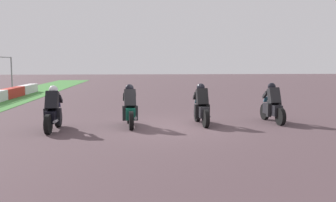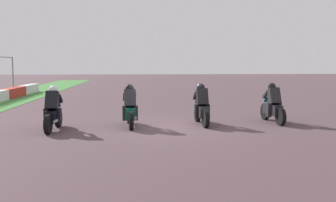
# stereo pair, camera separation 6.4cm
# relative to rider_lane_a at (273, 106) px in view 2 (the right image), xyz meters

# --- Properties ---
(ground_plane) EXTENTS (120.00, 120.00, 0.00)m
(ground_plane) POSITION_rel_rider_lane_a_xyz_m (-0.62, 4.00, -0.62)
(ground_plane) COLOR #4C393E
(rider_lane_a) EXTENTS (2.04, 0.55, 1.51)m
(rider_lane_a) POSITION_rel_rider_lane_a_xyz_m (0.00, 0.00, 0.00)
(rider_lane_a) COLOR black
(rider_lane_a) RESTS_ON ground_plane
(rider_lane_b) EXTENTS (2.04, 0.55, 1.51)m
(rider_lane_b) POSITION_rel_rider_lane_a_xyz_m (-0.24, 2.78, 0.00)
(rider_lane_b) COLOR black
(rider_lane_b) RESTS_ON ground_plane
(rider_lane_c) EXTENTS (2.04, 0.55, 1.51)m
(rider_lane_c) POSITION_rel_rider_lane_a_xyz_m (-0.48, 5.39, 0.00)
(rider_lane_c) COLOR black
(rider_lane_c) RESTS_ON ground_plane
(rider_lane_d) EXTENTS (2.04, 0.54, 1.51)m
(rider_lane_d) POSITION_rel_rider_lane_a_xyz_m (-1.05, 7.93, 0.00)
(rider_lane_d) COLOR black
(rider_lane_d) RESTS_ON ground_plane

